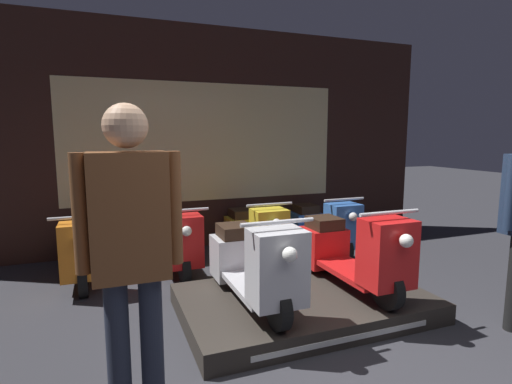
# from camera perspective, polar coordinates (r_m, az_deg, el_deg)

# --- Properties ---
(shop_wall_back) EXTENTS (7.29, 0.09, 3.20)m
(shop_wall_back) POSITION_cam_1_polar(r_m,az_deg,el_deg) (5.95, -7.09, 7.52)
(shop_wall_back) COLOR #331E19
(shop_wall_back) RESTS_ON ground_plane
(display_platform) EXTENTS (2.26, 1.41, 0.18)m
(display_platform) POSITION_cam_1_polar(r_m,az_deg,el_deg) (3.92, 6.82, -15.48)
(display_platform) COLOR #2D2823
(display_platform) RESTS_ON ground_plane
(scooter_display_left) EXTENTS (0.58, 1.51, 0.85)m
(scooter_display_left) POSITION_cam_1_polar(r_m,az_deg,el_deg) (3.56, -0.43, -10.21)
(scooter_display_left) COLOR black
(scooter_display_left) RESTS_ON display_platform
(scooter_display_right) EXTENTS (0.58, 1.51, 0.85)m
(scooter_display_right) POSITION_cam_1_polar(r_m,az_deg,el_deg) (4.02, 13.44, -8.30)
(scooter_display_right) COLOR black
(scooter_display_right) RESTS_ON display_platform
(scooter_backrow_0) EXTENTS (0.58, 1.51, 0.85)m
(scooter_backrow_0) POSITION_cam_1_polar(r_m,az_deg,el_deg) (5.03, -23.32, -7.56)
(scooter_backrow_0) COLOR black
(scooter_backrow_0) RESTS_ON ground_plane
(scooter_backrow_1) EXTENTS (0.58, 1.51, 0.85)m
(scooter_backrow_1) POSITION_cam_1_polar(r_m,az_deg,el_deg) (5.09, -11.41, -6.88)
(scooter_backrow_1) COLOR black
(scooter_backrow_1) RESTS_ON ground_plane
(scooter_backrow_2) EXTENTS (0.58, 1.51, 0.85)m
(scooter_backrow_2) POSITION_cam_1_polar(r_m,az_deg,el_deg) (5.35, -0.26, -5.97)
(scooter_backrow_2) COLOR black
(scooter_backrow_2) RESTS_ON ground_plane
(scooter_backrow_3) EXTENTS (0.58, 1.51, 0.85)m
(scooter_backrow_3) POSITION_cam_1_polar(r_m,az_deg,el_deg) (5.79, 9.48, -4.98)
(scooter_backrow_3) COLOR black
(scooter_backrow_3) RESTS_ON ground_plane
(person_left_browsing) EXTENTS (0.57, 0.24, 1.83)m
(person_left_browsing) POSITION_cam_1_polar(r_m,az_deg,el_deg) (2.30, -17.48, -6.77)
(person_left_browsing) COLOR #232838
(person_left_browsing) RESTS_ON ground_plane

